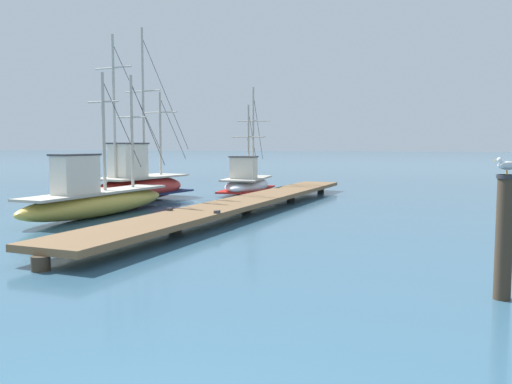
{
  "coord_description": "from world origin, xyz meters",
  "views": [
    {
      "loc": [
        2.07,
        -2.01,
        2.42
      ],
      "look_at": [
        -2.07,
        8.58,
        1.4
      ],
      "focal_mm": 36.98,
      "sensor_mm": 36.0,
      "label": 1
    }
  ],
  "objects": [
    {
      "name": "fishing_boat_0",
      "position": [
        -9.43,
        12.53,
        0.61
      ],
      "size": [
        1.64,
        7.67,
        4.97
      ],
      "color": "gold",
      "rests_on": "ground"
    },
    {
      "name": "fishing_boat_3",
      "position": [
        -11.05,
        17.51,
        0.76
      ],
      "size": [
        2.65,
        6.36,
        7.48
      ],
      "color": "#AD2823",
      "rests_on": "ground"
    },
    {
      "name": "perched_seagull",
      "position": [
        2.73,
        6.93,
        2.11
      ],
      "size": [
        0.38,
        0.18,
        0.26
      ],
      "color": "gold",
      "rests_on": "mooring_piling"
    },
    {
      "name": "mooring_piling",
      "position": [
        2.72,
        6.93,
        1.02
      ],
      "size": [
        0.3,
        0.3,
        1.96
      ],
      "color": "#3D3023",
      "rests_on": "ground"
    },
    {
      "name": "floating_dock",
      "position": [
        -5.18,
        15.59,
        0.36
      ],
      "size": [
        2.3,
        20.01,
        0.53
      ],
      "color": "brown",
      "rests_on": "ground"
    },
    {
      "name": "fishing_boat_1",
      "position": [
        -7.83,
        22.06,
        0.56
      ],
      "size": [
        2.62,
        6.24,
        5.39
      ],
      "color": "silver",
      "rests_on": "ground"
    }
  ]
}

